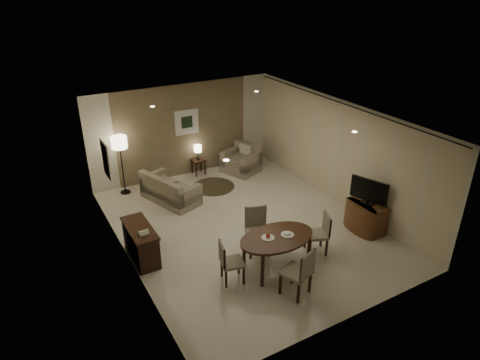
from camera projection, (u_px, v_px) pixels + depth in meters
room_shell at (236, 169)px, 9.90m from camera, size 5.50×7.00×2.70m
taupe_accent at (184, 131)px, 12.31m from camera, size 3.96×0.03×2.70m
curtain_wall at (336, 154)px, 10.79m from camera, size 0.08×6.70×2.58m
curtain_rod at (341, 103)px, 10.22m from camera, size 0.03×6.80×0.03m
art_back_frame at (187, 122)px, 12.23m from camera, size 0.72×0.03×0.72m
art_back_canvas at (187, 122)px, 12.21m from camera, size 0.34×0.01×0.34m
art_left_frame at (106, 160)px, 9.09m from camera, size 0.03×0.60×0.80m
art_left_canvas at (107, 160)px, 9.10m from camera, size 0.01×0.46×0.64m
downlight_nl at (226, 160)px, 6.97m from camera, size 0.10×0.10×0.01m
downlight_nr at (355, 132)px, 8.22m from camera, size 0.10×0.10×0.01m
downlight_fl at (152, 107)px, 9.79m from camera, size 0.10×0.10×0.01m
downlight_fr at (256, 91)px, 11.04m from camera, size 0.10×0.10×0.01m
console_desk at (141, 243)px, 8.90m from camera, size 0.48×1.20×0.75m
telephone at (144, 232)px, 8.48m from camera, size 0.20×0.14×0.09m
tv_cabinet at (366, 216)px, 9.92m from camera, size 0.48×0.90×0.70m
flat_tv at (369, 191)px, 9.62m from camera, size 0.36×0.85×0.60m
dining_table at (276, 252)px, 8.60m from camera, size 1.59×0.99×0.75m
chair_near at (296, 272)px, 7.85m from camera, size 0.62×0.62×0.99m
chair_far at (258, 232)px, 9.03m from camera, size 0.61×0.61×1.01m
chair_left at (232, 262)px, 8.21m from camera, size 0.51×0.51×0.87m
chair_right at (317, 234)px, 9.07m from camera, size 0.57×0.57×0.90m
plate_a at (268, 238)px, 8.39m from camera, size 0.26×0.26×0.02m
plate_b at (287, 235)px, 8.49m from camera, size 0.26×0.26×0.02m
fruit_apple at (268, 235)px, 8.37m from camera, size 0.09×0.09×0.09m
napkin at (288, 234)px, 8.48m from camera, size 0.12×0.08×0.03m
round_rug at (213, 186)px, 12.08m from camera, size 1.19×1.19×0.01m
sofa at (170, 188)px, 11.19m from camera, size 1.78×1.28×0.75m
armchair at (241, 159)px, 12.82m from camera, size 1.18×1.21×0.83m
side_table at (199, 167)px, 12.75m from camera, size 0.37×0.37×0.47m
table_lamp at (198, 152)px, 12.54m from camera, size 0.22×0.22×0.50m
floor_lamp at (122, 165)px, 11.41m from camera, size 0.41×0.41×1.63m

